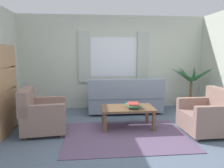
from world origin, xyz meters
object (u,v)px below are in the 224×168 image
Objects in this scene: potted_plant at (191,88)px; coffee_table at (128,110)px; armchair_left at (42,115)px; armchair_right at (208,116)px; couch at (125,99)px; bookshelf at (2,88)px; book_stack_on_table at (133,105)px.

coffee_table is at bearing -147.36° from potted_plant.
armchair_left is 1.74m from coffee_table.
armchair_left is 0.72× the size of potted_plant.
coffee_table is (-1.50, 0.47, 0.03)m from armchair_right.
bookshelf is at bearing 24.49° from couch.
couch is at bearing -175.23° from potted_plant.
armchair_right is 0.69× the size of potted_plant.
book_stack_on_table is at bearing -106.47° from armchair_right.
book_stack_on_table is at bearing 89.21° from bookshelf.
couch reaches higher than coffee_table.
potted_plant reaches higher than book_stack_on_table.
armchair_left reaches higher than book_stack_on_table.
armchair_right is 2.61× the size of book_stack_on_table.
potted_plant is 0.74× the size of bookshelf.
armchair_left is 3.26m from armchair_right.
armchair_right reaches higher than book_stack_on_table.
coffee_table is (1.73, 0.09, 0.03)m from armchair_left.
armchair_left is at bearing -97.76° from armchair_right.
bookshelf is at bearing -178.92° from coffee_table.
potted_plant reaches higher than armchair_left.
armchair_left is at bearing -159.81° from potted_plant.
armchair_right is at bearing -102.37° from armchair_left.
armchair_right is 4.01m from bookshelf.
coffee_table is 0.64× the size of bookshelf.
book_stack_on_table is at bearing 88.89° from couch.
bookshelf is (-4.46, -1.33, 0.29)m from potted_plant.
potted_plant reaches higher than couch.
bookshelf is at bearing -97.17° from armchair_right.
book_stack_on_table is 0.27× the size of potted_plant.
couch is 2.07× the size of armchair_left.
bookshelf reaches higher than potted_plant.
bookshelf is at bearing 80.89° from armchair_left.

